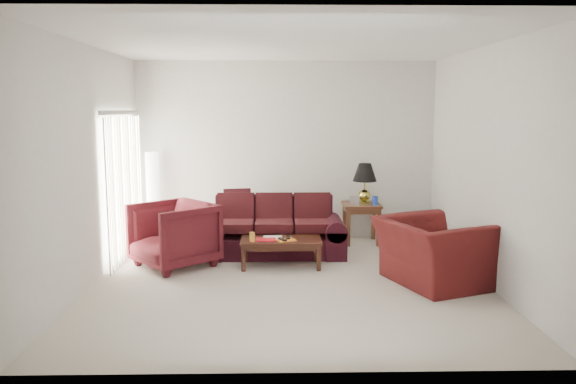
# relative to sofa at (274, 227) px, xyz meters

# --- Properties ---
(floor) EXTENTS (5.00, 5.00, 0.00)m
(floor) POSITION_rel_sofa_xyz_m (0.20, -1.38, -0.44)
(floor) COLOR beige
(floor) RESTS_ON ground
(blinds) EXTENTS (0.10, 2.00, 2.16)m
(blinds) POSITION_rel_sofa_xyz_m (-2.22, -0.08, 0.64)
(blinds) COLOR silver
(blinds) RESTS_ON ground
(sofa) EXTENTS (2.16, 0.99, 0.87)m
(sofa) POSITION_rel_sofa_xyz_m (0.00, 0.00, 0.00)
(sofa) COLOR black
(sofa) RESTS_ON ground
(throw_pillow) EXTENTS (0.47, 0.28, 0.45)m
(throw_pillow) POSITION_rel_sofa_xyz_m (-0.60, 0.68, 0.27)
(throw_pillow) COLOR black
(throw_pillow) RESTS_ON sofa
(end_table) EXTENTS (0.64, 0.64, 0.66)m
(end_table) POSITION_rel_sofa_xyz_m (1.44, 0.76, -0.11)
(end_table) COLOR #4A3519
(end_table) RESTS_ON ground
(table_lamp) EXTENTS (0.42, 0.42, 0.66)m
(table_lamp) POSITION_rel_sofa_xyz_m (1.50, 0.82, 0.55)
(table_lamp) COLOR gold
(table_lamp) RESTS_ON end_table
(clock) EXTENTS (0.16, 0.11, 0.15)m
(clock) POSITION_rel_sofa_xyz_m (1.31, 0.64, 0.30)
(clock) COLOR #ADADB2
(clock) RESTS_ON end_table
(blue_canister) EXTENTS (0.12, 0.12, 0.15)m
(blue_canister) POSITION_rel_sofa_xyz_m (1.64, 0.60, 0.30)
(blue_canister) COLOR #173598
(blue_canister) RESTS_ON end_table
(picture_frame) EXTENTS (0.18, 0.19, 0.05)m
(picture_frame) POSITION_rel_sofa_xyz_m (1.34, 0.98, 0.30)
(picture_frame) COLOR silver
(picture_frame) RESTS_ON end_table
(floor_lamp) EXTENTS (0.33, 0.33, 1.53)m
(floor_lamp) POSITION_rel_sofa_xyz_m (-2.00, 0.82, 0.33)
(floor_lamp) COLOR white
(floor_lamp) RESTS_ON ground
(armchair_left) EXTENTS (1.41, 1.40, 0.92)m
(armchair_left) POSITION_rel_sofa_xyz_m (-1.41, -0.61, 0.02)
(armchair_left) COLOR #400E14
(armchair_left) RESTS_ON ground
(armchair_right) EXTENTS (1.50, 1.59, 0.83)m
(armchair_right) POSITION_rel_sofa_xyz_m (2.01, -1.47, -0.02)
(armchair_right) COLOR #430F0F
(armchair_right) RESTS_ON ground
(coffee_table) EXTENTS (1.19, 0.69, 0.40)m
(coffee_table) POSITION_rel_sofa_xyz_m (0.10, -0.64, -0.24)
(coffee_table) COLOR black
(coffee_table) RESTS_ON ground
(magazine_red) EXTENTS (0.29, 0.23, 0.02)m
(magazine_red) POSITION_rel_sofa_xyz_m (-0.12, -0.70, -0.03)
(magazine_red) COLOR red
(magazine_red) RESTS_ON coffee_table
(magazine_white) EXTENTS (0.27, 0.21, 0.02)m
(magazine_white) POSITION_rel_sofa_xyz_m (-0.02, -0.57, -0.03)
(magazine_white) COLOR silver
(magazine_white) RESTS_ON coffee_table
(magazine_orange) EXTENTS (0.30, 0.27, 0.01)m
(magazine_orange) POSITION_rel_sofa_xyz_m (0.17, -0.73, -0.03)
(magazine_orange) COLOR orange
(magazine_orange) RESTS_ON coffee_table
(remote_a) EXTENTS (0.13, 0.18, 0.02)m
(remote_a) POSITION_rel_sofa_xyz_m (0.12, -0.77, -0.01)
(remote_a) COLOR black
(remote_a) RESTS_ON coffee_table
(remote_b) EXTENTS (0.06, 0.18, 0.02)m
(remote_b) POSITION_rel_sofa_xyz_m (0.20, -0.65, -0.01)
(remote_b) COLOR black
(remote_b) RESTS_ON coffee_table
(yellow_glass) EXTENTS (0.09, 0.09, 0.13)m
(yellow_glass) POSITION_rel_sofa_xyz_m (-0.30, -0.77, 0.02)
(yellow_glass) COLOR gold
(yellow_glass) RESTS_ON coffee_table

